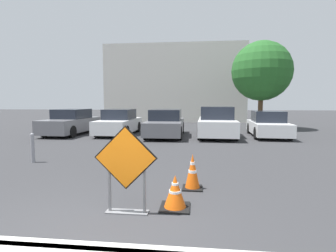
# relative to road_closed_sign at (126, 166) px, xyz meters

# --- Properties ---
(ground_plane) EXTENTS (96.00, 96.00, 0.00)m
(ground_plane) POSITION_rel_road_closed_sign_xyz_m (-0.40, 8.76, -0.81)
(ground_plane) COLOR #333335
(curb_lip) EXTENTS (23.77, 0.20, 0.14)m
(curb_lip) POSITION_rel_road_closed_sign_xyz_m (-0.40, -1.24, -0.74)
(curb_lip) COLOR beige
(curb_lip) RESTS_ON ground_plane
(road_closed_sign) EXTENTS (1.05, 0.20, 1.47)m
(road_closed_sign) POSITION_rel_road_closed_sign_xyz_m (0.00, 0.00, 0.00)
(road_closed_sign) COLOR black
(road_closed_sign) RESTS_ON ground_plane
(traffic_cone_nearest) EXTENTS (0.52, 0.52, 0.59)m
(traffic_cone_nearest) POSITION_rel_road_closed_sign_xyz_m (0.78, 0.31, -0.53)
(traffic_cone_nearest) COLOR black
(traffic_cone_nearest) RESTS_ON ground_plane
(traffic_cone_second) EXTENTS (0.42, 0.42, 0.75)m
(traffic_cone_second) POSITION_rel_road_closed_sign_xyz_m (1.07, 1.39, -0.44)
(traffic_cone_second) COLOR black
(traffic_cone_second) RESTS_ON ground_plane
(parked_car_nearest) EXTENTS (1.94, 4.47, 1.44)m
(parked_car_nearest) POSITION_rel_road_closed_sign_xyz_m (-6.01, 10.18, -0.14)
(parked_car_nearest) COLOR slate
(parked_car_nearest) RESTS_ON ground_plane
(parked_car_second) EXTENTS (1.81, 4.29, 1.44)m
(parked_car_second) POSITION_rel_road_closed_sign_xyz_m (-3.27, 10.44, -0.15)
(parked_car_second) COLOR white
(parked_car_second) RESTS_ON ground_plane
(parked_car_third) EXTENTS (1.94, 4.54, 1.44)m
(parked_car_third) POSITION_rel_road_closed_sign_xyz_m (-0.53, 9.95, -0.14)
(parked_car_third) COLOR slate
(parked_car_third) RESTS_ON ground_plane
(parked_car_fourth) EXTENTS (2.06, 4.61, 1.60)m
(parked_car_fourth) POSITION_rel_road_closed_sign_xyz_m (2.21, 10.09, -0.08)
(parked_car_fourth) COLOR white
(parked_car_fourth) RESTS_ON ground_plane
(parked_car_fifth) EXTENTS (1.95, 4.12, 1.37)m
(parked_car_fifth) POSITION_rel_road_closed_sign_xyz_m (4.95, 10.39, -0.18)
(parked_car_fifth) COLOR white
(parked_car_fifth) RESTS_ON ground_plane
(bollard_nearest) EXTENTS (0.12, 0.12, 0.91)m
(bollard_nearest) POSITION_rel_road_closed_sign_xyz_m (-3.84, 3.31, -0.33)
(bollard_nearest) COLOR gray
(bollard_nearest) RESTS_ON ground_plane
(building_facade_backdrop) EXTENTS (13.09, 5.00, 7.16)m
(building_facade_backdrop) POSITION_rel_road_closed_sign_xyz_m (-0.96, 22.13, 2.77)
(building_facade_backdrop) COLOR beige
(building_facade_backdrop) RESTS_ON ground_plane
(street_tree_behind_lot) EXTENTS (4.02, 4.02, 5.95)m
(street_tree_behind_lot) POSITION_rel_road_closed_sign_xyz_m (5.49, 14.50, 3.12)
(street_tree_behind_lot) COLOR #513823
(street_tree_behind_lot) RESTS_ON ground_plane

